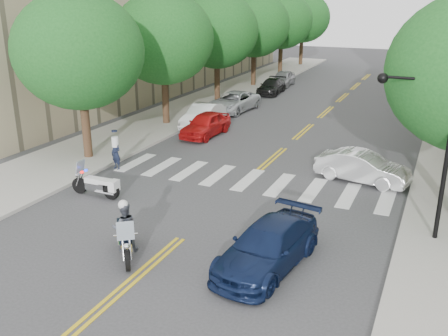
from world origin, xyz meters
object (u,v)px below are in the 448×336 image
Objects in this scene: motorcycle_parked at (99,185)px; officer_standing at (116,154)px; sedan_blue at (268,246)px; convertible at (362,167)px; motorcycle_police at (125,231)px.

motorcycle_parked is 1.48× the size of officer_standing.
sedan_blue is at bearing -107.27° from motorcycle_parked.
officer_standing reaches higher than motorcycle_parked.
convertible is at bearing -57.52° from motorcycle_parked.
motorcycle_police reaches higher than motorcycle_parked.
motorcycle_parked is at bearing -48.91° from officer_standing.
motorcycle_parked is at bearing -80.81° from motorcycle_police.
convertible is (11.34, 3.19, -0.10)m from officer_standing.
officer_standing is (-5.43, 7.02, -0.09)m from motorcycle_police.
motorcycle_police reaches higher than sedan_blue.
officer_standing is (-1.48, 3.28, 0.27)m from motorcycle_parked.
motorcycle_parked is 8.81m from sedan_blue.
motorcycle_police is 1.32× the size of officer_standing.
officer_standing is 0.38× the size of convertible.
motorcycle_police is at bearing -35.43° from officer_standing.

